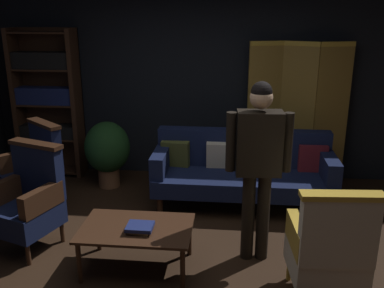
{
  "coord_description": "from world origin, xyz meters",
  "views": [
    {
      "loc": [
        0.42,
        -3.39,
        2.29
      ],
      "look_at": [
        0.0,
        0.8,
        0.95
      ],
      "focal_mm": 39.97,
      "sensor_mm": 36.0,
      "label": 1
    }
  ],
  "objects_px": {
    "folding_screen": "(297,112)",
    "armchair_wing_right": "(29,200)",
    "velvet_couch": "(243,168)",
    "book_navy_cloth": "(140,227)",
    "bookshelf": "(48,100)",
    "standing_figure": "(258,157)",
    "book_tan_leather": "(140,230)",
    "armchair_wing_left": "(35,170)",
    "potted_plant": "(107,150)",
    "armchair_gilt_accent": "(329,249)",
    "coffee_table": "(137,232)"
  },
  "relations": [
    {
      "from": "potted_plant",
      "to": "book_navy_cloth",
      "type": "xyz_separation_m",
      "value": [
        0.86,
        -1.92,
        -0.05
      ]
    },
    {
      "from": "coffee_table",
      "to": "book_tan_leather",
      "type": "distance_m",
      "value": 0.1
    },
    {
      "from": "bookshelf",
      "to": "book_navy_cloth",
      "type": "bearing_deg",
      "value": -52.24
    },
    {
      "from": "armchair_wing_right",
      "to": "standing_figure",
      "type": "bearing_deg",
      "value": -0.33
    },
    {
      "from": "folding_screen",
      "to": "coffee_table",
      "type": "relative_size",
      "value": 1.9
    },
    {
      "from": "bookshelf",
      "to": "book_tan_leather",
      "type": "height_order",
      "value": "bookshelf"
    },
    {
      "from": "folding_screen",
      "to": "armchair_wing_left",
      "type": "xyz_separation_m",
      "value": [
        -3.12,
        -1.15,
        -0.5
      ]
    },
    {
      "from": "velvet_couch",
      "to": "armchair_wing_right",
      "type": "bearing_deg",
      "value": -150.6
    },
    {
      "from": "coffee_table",
      "to": "book_tan_leather",
      "type": "relative_size",
      "value": 5.43
    },
    {
      "from": "velvet_couch",
      "to": "armchair_wing_left",
      "type": "height_order",
      "value": "armchair_wing_left"
    },
    {
      "from": "standing_figure",
      "to": "bookshelf",
      "type": "bearing_deg",
      "value": 145.31
    },
    {
      "from": "armchair_wing_right",
      "to": "potted_plant",
      "type": "relative_size",
      "value": 1.17
    },
    {
      "from": "bookshelf",
      "to": "standing_figure",
      "type": "bearing_deg",
      "value": -34.69
    },
    {
      "from": "velvet_couch",
      "to": "book_navy_cloth",
      "type": "distance_m",
      "value": 1.81
    },
    {
      "from": "armchair_wing_left",
      "to": "standing_figure",
      "type": "xyz_separation_m",
      "value": [
        2.52,
        -0.8,
        0.54
      ]
    },
    {
      "from": "coffee_table",
      "to": "potted_plant",
      "type": "bearing_deg",
      "value": 113.53
    },
    {
      "from": "armchair_gilt_accent",
      "to": "book_navy_cloth",
      "type": "xyz_separation_m",
      "value": [
        -1.56,
        0.26,
        -0.03
      ]
    },
    {
      "from": "armchair_wing_right",
      "to": "book_tan_leather",
      "type": "relative_size",
      "value": 5.65
    },
    {
      "from": "armchair_gilt_accent",
      "to": "coffee_table",
      "type": "bearing_deg",
      "value": 168.6
    },
    {
      "from": "coffee_table",
      "to": "armchair_wing_left",
      "type": "xyz_separation_m",
      "value": [
        -1.45,
        1.09,
        0.12
      ]
    },
    {
      "from": "coffee_table",
      "to": "book_navy_cloth",
      "type": "height_order",
      "value": "book_navy_cloth"
    },
    {
      "from": "armchair_wing_right",
      "to": "bookshelf",
      "type": "bearing_deg",
      "value": 106.97
    },
    {
      "from": "armchair_wing_left",
      "to": "armchair_wing_right",
      "type": "distance_m",
      "value": 0.85
    },
    {
      "from": "bookshelf",
      "to": "armchair_wing_right",
      "type": "xyz_separation_m",
      "value": [
        0.59,
        -1.93,
        -0.6
      ]
    },
    {
      "from": "armchair_gilt_accent",
      "to": "armchair_wing_right",
      "type": "bearing_deg",
      "value": 167.15
    },
    {
      "from": "coffee_table",
      "to": "armchair_wing_left",
      "type": "bearing_deg",
      "value": 142.98
    },
    {
      "from": "armchair_gilt_accent",
      "to": "book_tan_leather",
      "type": "relative_size",
      "value": 5.65
    },
    {
      "from": "folding_screen",
      "to": "armchair_wing_left",
      "type": "distance_m",
      "value": 3.36
    },
    {
      "from": "armchair_wing_right",
      "to": "book_tan_leather",
      "type": "xyz_separation_m",
      "value": [
        1.19,
        -0.37,
        -0.06
      ]
    },
    {
      "from": "potted_plant",
      "to": "armchair_gilt_accent",
      "type": "bearing_deg",
      "value": -41.98
    },
    {
      "from": "folding_screen",
      "to": "book_navy_cloth",
      "type": "bearing_deg",
      "value": -125.01
    },
    {
      "from": "bookshelf",
      "to": "standing_figure",
      "type": "height_order",
      "value": "bookshelf"
    },
    {
      "from": "book_navy_cloth",
      "to": "velvet_couch",
      "type": "bearing_deg",
      "value": 59.58
    },
    {
      "from": "armchair_gilt_accent",
      "to": "armchair_wing_left",
      "type": "height_order",
      "value": "same"
    },
    {
      "from": "folding_screen",
      "to": "armchair_wing_left",
      "type": "height_order",
      "value": "folding_screen"
    },
    {
      "from": "armchair_wing_left",
      "to": "potted_plant",
      "type": "distance_m",
      "value": 1.0
    },
    {
      "from": "book_tan_leather",
      "to": "coffee_table",
      "type": "bearing_deg",
      "value": 125.78
    },
    {
      "from": "book_tan_leather",
      "to": "armchair_wing_left",
      "type": "bearing_deg",
      "value": 142.22
    },
    {
      "from": "velvet_couch",
      "to": "standing_figure",
      "type": "xyz_separation_m",
      "value": [
        0.1,
        -1.2,
        0.57
      ]
    },
    {
      "from": "velvet_couch",
      "to": "potted_plant",
      "type": "relative_size",
      "value": 2.39
    },
    {
      "from": "bookshelf",
      "to": "book_tan_leather",
      "type": "relative_size",
      "value": 11.13
    },
    {
      "from": "potted_plant",
      "to": "armchair_wing_right",
      "type": "bearing_deg",
      "value": -102.28
    },
    {
      "from": "standing_figure",
      "to": "velvet_couch",
      "type": "bearing_deg",
      "value": 94.88
    },
    {
      "from": "folding_screen",
      "to": "armchair_wing_right",
      "type": "relative_size",
      "value": 1.83
    },
    {
      "from": "bookshelf",
      "to": "coffee_table",
      "type": "relative_size",
      "value": 2.05
    },
    {
      "from": "coffee_table",
      "to": "velvet_couch",
      "type": "bearing_deg",
      "value": 57.05
    },
    {
      "from": "book_tan_leather",
      "to": "potted_plant",
      "type": "bearing_deg",
      "value": 114.02
    },
    {
      "from": "armchair_gilt_accent",
      "to": "book_tan_leather",
      "type": "bearing_deg",
      "value": 170.71
    },
    {
      "from": "velvet_couch",
      "to": "standing_figure",
      "type": "distance_m",
      "value": 1.33
    },
    {
      "from": "folding_screen",
      "to": "armchair_wing_right",
      "type": "xyz_separation_m",
      "value": [
        -2.81,
        -1.94,
        -0.5
      ]
    }
  ]
}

